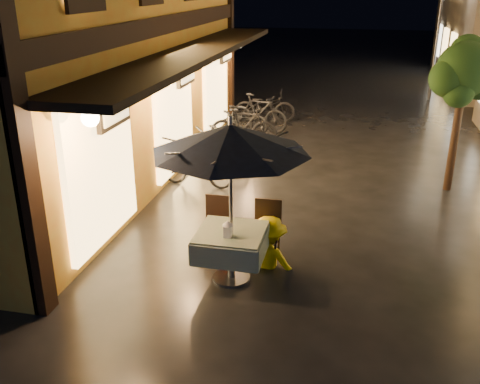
% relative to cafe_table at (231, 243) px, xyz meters
% --- Properties ---
extents(ground, '(90.00, 90.00, 0.00)m').
position_rel_cafe_table_xyz_m(ground, '(1.23, 0.04, -0.59)').
color(ground, black).
rests_on(ground, ground).
extents(west_building, '(5.90, 11.40, 7.40)m').
position_rel_cafe_table_xyz_m(west_building, '(-4.49, 4.04, 3.12)').
color(west_building, orange).
rests_on(west_building, ground).
extents(street_tree, '(1.43, 1.20, 3.15)m').
position_rel_cafe_table_xyz_m(street_tree, '(3.64, 4.55, 1.83)').
color(street_tree, black).
rests_on(street_tree, ground).
extents(streetlamp_far, '(0.36, 0.36, 4.23)m').
position_rel_cafe_table_xyz_m(streetlamp_far, '(4.23, 14.04, 2.33)').
color(streetlamp_far, '#59595E').
rests_on(streetlamp_far, ground).
extents(cafe_table, '(0.99, 0.99, 0.78)m').
position_rel_cafe_table_xyz_m(cafe_table, '(0.00, 0.00, 0.00)').
color(cafe_table, '#59595E').
rests_on(cafe_table, ground).
extents(patio_umbrella, '(2.21, 2.21, 2.46)m').
position_rel_cafe_table_xyz_m(patio_umbrella, '(-0.00, -0.00, 1.56)').
color(patio_umbrella, '#59595E').
rests_on(patio_umbrella, ground).
extents(cafe_chair_left, '(0.42, 0.42, 0.97)m').
position_rel_cafe_table_xyz_m(cafe_chair_left, '(-0.40, 0.74, -0.05)').
color(cafe_chair_left, black).
rests_on(cafe_chair_left, ground).
extents(cafe_chair_right, '(0.42, 0.42, 0.97)m').
position_rel_cafe_table_xyz_m(cafe_chair_right, '(0.40, 0.74, -0.05)').
color(cafe_chair_right, black).
rests_on(cafe_chair_right, ground).
extents(table_lantern, '(0.16, 0.16, 0.25)m').
position_rel_cafe_table_xyz_m(table_lantern, '(-0.00, -0.19, 0.33)').
color(table_lantern, white).
rests_on(table_lantern, cafe_table).
extents(person_orange, '(0.81, 0.71, 1.40)m').
position_rel_cafe_table_xyz_m(person_orange, '(-0.35, 0.54, 0.11)').
color(person_orange, orange).
rests_on(person_orange, ground).
extents(person_yellow, '(1.07, 0.71, 1.54)m').
position_rel_cafe_table_xyz_m(person_yellow, '(0.46, 0.56, 0.18)').
color(person_yellow, '#FFDA01').
rests_on(person_yellow, ground).
extents(bicycle_0, '(1.67, 0.76, 0.85)m').
position_rel_cafe_table_xyz_m(bicycle_0, '(-1.59, 3.60, -0.16)').
color(bicycle_0, black).
rests_on(bicycle_0, ground).
extents(bicycle_1, '(1.63, 1.00, 0.95)m').
position_rel_cafe_table_xyz_m(bicycle_1, '(-1.43, 5.04, -0.11)').
color(bicycle_1, black).
rests_on(bicycle_1, ground).
extents(bicycle_2, '(1.84, 0.73, 0.95)m').
position_rel_cafe_table_xyz_m(bicycle_2, '(-1.06, 5.96, -0.11)').
color(bicycle_2, black).
rests_on(bicycle_2, ground).
extents(bicycle_3, '(1.82, 0.61, 1.08)m').
position_rel_cafe_table_xyz_m(bicycle_3, '(-1.25, 6.74, -0.05)').
color(bicycle_3, black).
rests_on(bicycle_3, ground).
extents(bicycle_4, '(1.86, 1.15, 0.92)m').
position_rel_cafe_table_xyz_m(bicycle_4, '(-1.59, 8.03, -0.13)').
color(bicycle_4, black).
rests_on(bicycle_4, ground).
extents(bicycle_5, '(1.88, 0.98, 1.09)m').
position_rel_cafe_table_xyz_m(bicycle_5, '(-1.14, 8.30, -0.04)').
color(bicycle_5, black).
rests_on(bicycle_5, ground).
extents(bicycle_6, '(1.92, 0.84, 0.98)m').
position_rel_cafe_table_xyz_m(bicycle_6, '(-1.16, 9.47, -0.10)').
color(bicycle_6, black).
rests_on(bicycle_6, ground).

